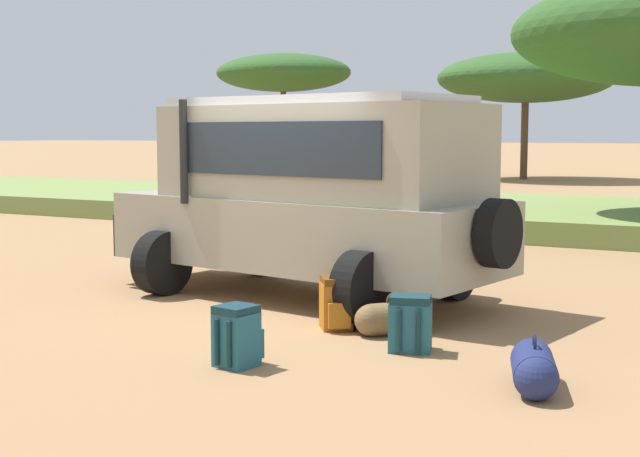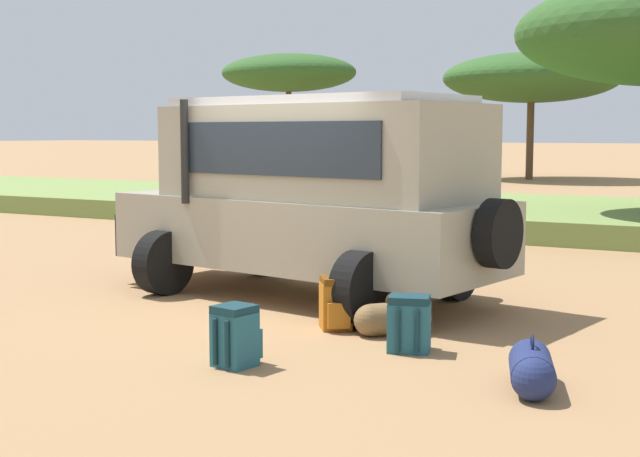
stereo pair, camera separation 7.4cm
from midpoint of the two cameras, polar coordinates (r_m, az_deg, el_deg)
name	(u,v)px [view 1 (the left image)]	position (r m, az deg, el deg)	size (l,w,h in m)	color
ground_plane	(285,306)	(10.46, -2.47, -4.98)	(320.00, 320.00, 0.00)	#9E754C
grass_bank	(528,215)	(19.98, 13.04, 0.84)	(120.00, 7.00, 0.44)	olive
safari_vehicle	(312,193)	(10.80, -0.69, 2.31)	(5.47, 3.23, 2.44)	gray
backpack_beside_front_wheel	(410,324)	(8.33, 5.55, -6.11)	(0.45, 0.44, 0.53)	#235B6B
backpack_cluster_center	(237,336)	(7.81, -5.59, -6.89)	(0.37, 0.45, 0.54)	#235B6B
backpack_near_rear_wheel	(336,304)	(9.21, 0.81, -4.83)	(0.45, 0.48, 0.54)	#B26619
duffel_bag_low_black_case	(394,318)	(9.00, 4.50, -5.76)	(0.67, 0.68, 0.43)	brown
duffel_bag_soft_canvas	(534,368)	(7.29, 13.24, -8.70)	(0.53, 0.91, 0.44)	navy
acacia_tree_far_left	(283,73)	(37.99, -2.43, 9.91)	(5.86, 5.06, 5.30)	brown
acacia_tree_left_mid	(526,78)	(39.46, 12.98, 9.37)	(7.54, 7.36, 5.38)	brown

